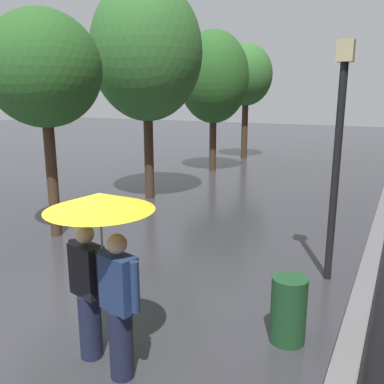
{
  "coord_description": "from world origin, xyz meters",
  "views": [
    {
      "loc": [
        3.54,
        -3.47,
        3.01
      ],
      "look_at": [
        0.31,
        2.73,
        1.35
      ],
      "focal_mm": 38.51,
      "sensor_mm": 36.0,
      "label": 1
    }
  ],
  "objects_px": {
    "street_tree_0": "(44,70)",
    "street_tree_1": "(146,52)",
    "street_tree_3": "(246,76)",
    "street_tree_2": "(214,78)",
    "street_lamp_post": "(338,144)",
    "litter_bin": "(288,310)",
    "couple_under_umbrella": "(102,252)"
  },
  "relations": [
    {
      "from": "street_tree_0",
      "to": "street_tree_3",
      "type": "height_order",
      "value": "street_tree_3"
    },
    {
      "from": "street_tree_0",
      "to": "couple_under_umbrella",
      "type": "relative_size",
      "value": 2.31
    },
    {
      "from": "street_tree_1",
      "to": "couple_under_umbrella",
      "type": "bearing_deg",
      "value": -60.34
    },
    {
      "from": "street_tree_0",
      "to": "litter_bin",
      "type": "xyz_separation_m",
      "value": [
        5.54,
        -1.62,
        -3.05
      ]
    },
    {
      "from": "street_tree_3",
      "to": "litter_bin",
      "type": "height_order",
      "value": "street_tree_3"
    },
    {
      "from": "street_lamp_post",
      "to": "litter_bin",
      "type": "relative_size",
      "value": 4.47
    },
    {
      "from": "street_tree_2",
      "to": "litter_bin",
      "type": "bearing_deg",
      "value": -60.82
    },
    {
      "from": "street_tree_2",
      "to": "street_tree_3",
      "type": "height_order",
      "value": "street_tree_2"
    },
    {
      "from": "street_tree_0",
      "to": "street_tree_3",
      "type": "xyz_separation_m",
      "value": [
        -0.36,
        12.62,
        0.39
      ]
    },
    {
      "from": "street_tree_0",
      "to": "street_tree_1",
      "type": "distance_m",
      "value": 3.84
    },
    {
      "from": "street_tree_2",
      "to": "street_lamp_post",
      "type": "distance_m",
      "value": 10.33
    },
    {
      "from": "street_tree_0",
      "to": "street_tree_1",
      "type": "bearing_deg",
      "value": 90.52
    },
    {
      "from": "street_tree_2",
      "to": "street_lamp_post",
      "type": "relative_size",
      "value": 1.43
    },
    {
      "from": "street_tree_1",
      "to": "litter_bin",
      "type": "distance_m",
      "value": 8.61
    },
    {
      "from": "street_tree_0",
      "to": "litter_bin",
      "type": "distance_m",
      "value": 6.53
    },
    {
      "from": "street_tree_3",
      "to": "litter_bin",
      "type": "relative_size",
      "value": 6.27
    },
    {
      "from": "street_tree_0",
      "to": "street_tree_1",
      "type": "height_order",
      "value": "street_tree_1"
    },
    {
      "from": "street_tree_1",
      "to": "litter_bin",
      "type": "bearing_deg",
      "value": -44.11
    },
    {
      "from": "couple_under_umbrella",
      "to": "street_tree_0",
      "type": "bearing_deg",
      "value": 141.74
    },
    {
      "from": "street_tree_2",
      "to": "street_lamp_post",
      "type": "xyz_separation_m",
      "value": [
        5.95,
        -8.33,
        -1.4
      ]
    },
    {
      "from": "couple_under_umbrella",
      "to": "street_lamp_post",
      "type": "distance_m",
      "value": 4.06
    },
    {
      "from": "street_tree_0",
      "to": "litter_bin",
      "type": "bearing_deg",
      "value": -16.28
    },
    {
      "from": "street_tree_1",
      "to": "street_tree_2",
      "type": "relative_size",
      "value": 1.12
    },
    {
      "from": "street_tree_2",
      "to": "couple_under_umbrella",
      "type": "distance_m",
      "value": 12.75
    },
    {
      "from": "street_lamp_post",
      "to": "street_tree_1",
      "type": "bearing_deg",
      "value": 149.94
    },
    {
      "from": "street_tree_2",
      "to": "street_lamp_post",
      "type": "bearing_deg",
      "value": -54.44
    },
    {
      "from": "street_tree_1",
      "to": "street_lamp_post",
      "type": "xyz_separation_m",
      "value": [
        5.7,
        -3.3,
        -1.9
      ]
    },
    {
      "from": "street_tree_0",
      "to": "street_tree_2",
      "type": "bearing_deg",
      "value": 91.85
    },
    {
      "from": "litter_bin",
      "to": "street_tree_3",
      "type": "bearing_deg",
      "value": 112.5
    },
    {
      "from": "couple_under_umbrella",
      "to": "street_tree_1",
      "type": "bearing_deg",
      "value": 119.66
    },
    {
      "from": "street_tree_0",
      "to": "street_tree_2",
      "type": "xyz_separation_m",
      "value": [
        -0.29,
        8.81,
        0.17
      ]
    },
    {
      "from": "couple_under_umbrella",
      "to": "litter_bin",
      "type": "xyz_separation_m",
      "value": [
        1.69,
        1.42,
        -0.94
      ]
    }
  ]
}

